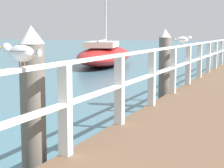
{
  "coord_description": "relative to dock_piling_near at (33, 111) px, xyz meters",
  "views": [
    {
      "loc": [
        0.59,
        0.31,
        1.83
      ],
      "look_at": [
        -2.06,
        6.67,
        0.92
      ],
      "focal_mm": 63.52,
      "sensor_mm": 36.0,
      "label": 1
    }
  ],
  "objects": [
    {
      "name": "seagull_foreground",
      "position": [
        0.37,
        -0.72,
        0.69
      ],
      "size": [
        0.48,
        0.2,
        0.21
      ],
      "rotation": [
        0.0,
        0.0,
        1.46
      ],
      "color": "white",
      "rests_on": "pier_railing"
    },
    {
      "name": "dock_piling_far",
      "position": [
        0.0,
        5.58,
        0.0
      ],
      "size": [
        0.29,
        0.29,
        1.9
      ],
      "color": "#6B6056",
      "rests_on": "ground_plane"
    },
    {
      "name": "dock_piling_near",
      "position": [
        0.0,
        0.0,
        0.0
      ],
      "size": [
        0.29,
        0.29,
        1.9
      ],
      "color": "#6B6056",
      "rests_on": "ground_plane"
    },
    {
      "name": "boat_2",
      "position": [
        -6.39,
        16.55,
        -0.4
      ],
      "size": [
        4.99,
        9.1,
        9.4
      ],
      "rotation": [
        0.0,
        0.0,
        0.28
      ],
      "color": "red",
      "rests_on": "ground_plane"
    },
    {
      "name": "seagull_background",
      "position": [
        0.39,
        5.8,
        0.69
      ],
      "size": [
        0.43,
        0.29,
        0.21
      ],
      "rotation": [
        0.0,
        0.0,
        5.26
      ],
      "color": "white",
      "rests_on": "pier_railing"
    },
    {
      "name": "pier_railing",
      "position": [
        0.38,
        7.3,
        0.16
      ],
      "size": [
        0.12,
        21.08,
        1.04
      ],
      "color": "silver",
      "rests_on": "pier_deck"
    }
  ]
}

